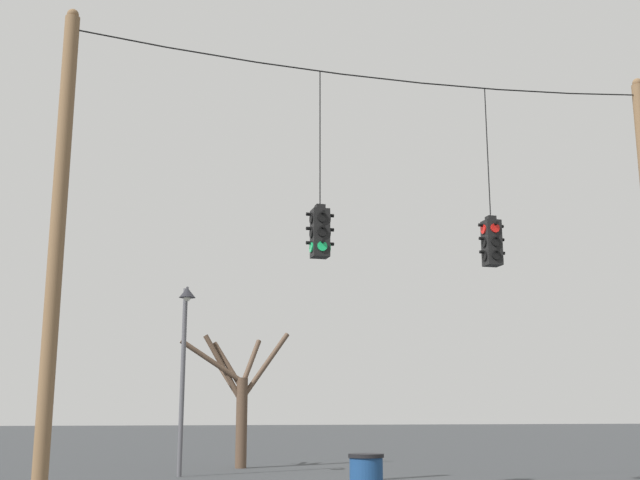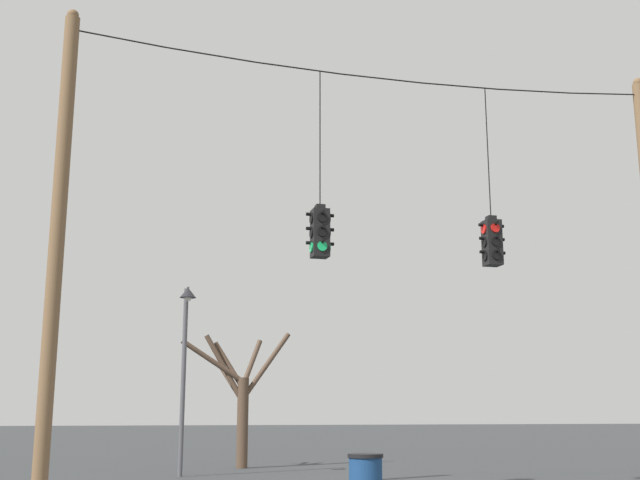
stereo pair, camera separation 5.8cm
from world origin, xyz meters
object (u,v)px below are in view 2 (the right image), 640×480
object	(u,v)px
traffic_light_over_intersection	(320,231)
street_lamp	(185,342)
utility_pole_left	(57,241)
bare_tree	(240,396)
traffic_light_near_left_pole	(492,241)

from	to	relation	value
traffic_light_over_intersection	street_lamp	bearing A→B (deg)	112.00
utility_pole_left	bare_tree	xyz separation A→B (m)	(4.84, 8.34, -2.63)
bare_tree	traffic_light_near_left_pole	bearing A→B (deg)	-64.11
utility_pole_left	bare_tree	distance (m)	9.99
utility_pole_left	bare_tree	world-z (taller)	utility_pole_left
bare_tree	traffic_light_over_intersection	bearing A→B (deg)	-88.46
traffic_light_near_left_pole	traffic_light_over_intersection	bearing A→B (deg)	180.00
traffic_light_over_intersection	utility_pole_left	bearing A→B (deg)	180.00
utility_pole_left	traffic_light_near_left_pole	world-z (taller)	utility_pole_left
utility_pole_left	street_lamp	xyz separation A→B (m)	(2.92, 5.29, -1.37)
traffic_light_over_intersection	traffic_light_near_left_pole	world-z (taller)	traffic_light_near_left_pole
traffic_light_over_intersection	traffic_light_near_left_pole	xyz separation A→B (m)	(3.83, -0.00, 0.01)
utility_pole_left	bare_tree	bearing A→B (deg)	59.88
traffic_light_over_intersection	traffic_light_near_left_pole	size ratio (longest dim) A/B	1.00
utility_pole_left	traffic_light_over_intersection	xyz separation A→B (m)	(5.06, -0.00, 0.48)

